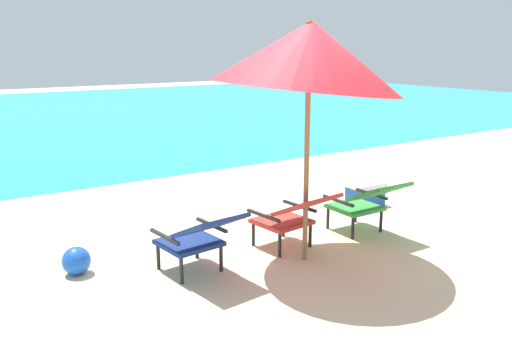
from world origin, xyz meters
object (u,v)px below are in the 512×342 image
Objects in this scene: lounge_chair_center at (293,214)px; beach_umbrella_center at (309,55)px; lounge_chair_right at (366,200)px; cooler_box at (365,194)px; lounge_chair_left at (199,235)px; beach_ball at (76,261)px.

beach_umbrella_center reaches higher than lounge_chair_center.
lounge_chair_center is 1.64m from beach_umbrella_center.
lounge_chair_right is at bearing 10.64° from beach_umbrella_center.
lounge_chair_center is 1.92× the size of cooler_box.
lounge_chair_right is at bearing -0.88° from lounge_chair_left.
lounge_chair_right is 0.36× the size of beach_umbrella_center.
beach_ball is at bearing 155.91° from beach_umbrella_center.
lounge_chair_left and lounge_chair_center have the same top height.
lounge_chair_left is 1.11m from lounge_chair_center.
lounge_chair_right is 1.18m from cooler_box.
lounge_chair_center reaches higher than beach_ball.
beach_ball is (-3.04, 0.71, -0.27)m from lounge_chair_right.
lounge_chair_center reaches higher than cooler_box.
cooler_box is (2.91, 0.79, -0.24)m from lounge_chair_left.
lounge_chair_right is 3.28× the size of beach_ball.
lounge_chair_left is 1.20m from beach_ball.
beach_ball is (-2.06, 0.66, -0.27)m from lounge_chair_center.
cooler_box is at bearing 15.15° from lounge_chair_left.
lounge_chair_left reaches higher than cooler_box.
lounge_chair_center is 1.06× the size of lounge_chair_right.
lounge_chair_left is 1.05× the size of lounge_chair_right.
beach_umbrella_center is (-0.04, -0.25, 1.62)m from lounge_chair_center.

